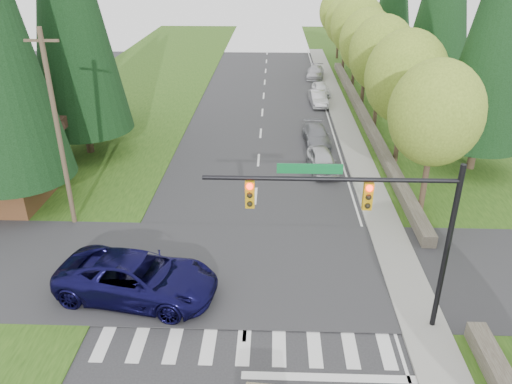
# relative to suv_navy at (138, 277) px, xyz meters

# --- Properties ---
(grass_east) EXTENTS (14.00, 110.00, 0.06)m
(grass_east) POSITION_rel_suv_navy_xyz_m (17.54, 14.00, -0.89)
(grass_east) COLOR #214311
(grass_east) RESTS_ON ground
(grass_west) EXTENTS (14.00, 110.00, 0.06)m
(grass_west) POSITION_rel_suv_navy_xyz_m (-8.46, 14.00, -0.89)
(grass_west) COLOR #214311
(grass_west) RESTS_ON ground
(cross_street) EXTENTS (120.00, 8.00, 0.10)m
(cross_street) POSITION_rel_suv_navy_xyz_m (4.54, 2.00, -0.92)
(cross_street) COLOR #28282B
(cross_street) RESTS_ON ground
(sidewalk_east) EXTENTS (1.80, 80.00, 0.13)m
(sidewalk_east) POSITION_rel_suv_navy_xyz_m (11.44, 16.00, -0.86)
(sidewalk_east) COLOR gray
(sidewalk_east) RESTS_ON ground
(curb_east) EXTENTS (0.20, 80.00, 0.13)m
(curb_east) POSITION_rel_suv_navy_xyz_m (10.59, 16.00, -0.86)
(curb_east) COLOR gray
(curb_east) RESTS_ON ground
(stone_wall_north) EXTENTS (0.70, 40.00, 0.70)m
(stone_wall_north) POSITION_rel_suv_navy_xyz_m (13.14, 24.00, -0.57)
(stone_wall_north) COLOR #4C4438
(stone_wall_north) RESTS_ON ground
(traffic_signal) EXTENTS (8.70, 0.37, 6.80)m
(traffic_signal) POSITION_rel_suv_navy_xyz_m (8.91, -1.50, 4.06)
(traffic_signal) COLOR black
(traffic_signal) RESTS_ON ground
(utility_pole) EXTENTS (1.60, 0.24, 10.00)m
(utility_pole) POSITION_rel_suv_navy_xyz_m (-4.96, 6.00, 4.22)
(utility_pole) COLOR #473828
(utility_pole) RESTS_ON ground
(decid_tree_0) EXTENTS (4.80, 4.80, 8.37)m
(decid_tree_0) POSITION_rel_suv_navy_xyz_m (13.74, 8.00, 4.68)
(decid_tree_0) COLOR #38281C
(decid_tree_0) RESTS_ON ground
(decid_tree_1) EXTENTS (5.20, 5.20, 8.80)m
(decid_tree_1) POSITION_rel_suv_navy_xyz_m (13.84, 15.00, 4.88)
(decid_tree_1) COLOR #38281C
(decid_tree_1) RESTS_ON ground
(decid_tree_2) EXTENTS (5.00, 5.00, 8.82)m
(decid_tree_2) POSITION_rel_suv_navy_xyz_m (13.64, 22.00, 5.01)
(decid_tree_2) COLOR #38281C
(decid_tree_2) RESTS_ON ground
(decid_tree_3) EXTENTS (5.00, 5.00, 8.55)m
(decid_tree_3) POSITION_rel_suv_navy_xyz_m (13.74, 29.00, 4.74)
(decid_tree_3) COLOR #38281C
(decid_tree_3) RESTS_ON ground
(decid_tree_4) EXTENTS (5.40, 5.40, 9.18)m
(decid_tree_4) POSITION_rel_suv_navy_xyz_m (13.84, 36.00, 5.14)
(decid_tree_4) COLOR #38281C
(decid_tree_4) RESTS_ON ground
(decid_tree_5) EXTENTS (4.80, 4.80, 8.30)m
(decid_tree_5) POSITION_rel_suv_navy_xyz_m (13.64, 43.00, 4.61)
(decid_tree_5) COLOR #38281C
(decid_tree_5) RESTS_ON ground
(decid_tree_6) EXTENTS (5.20, 5.20, 8.86)m
(decid_tree_6) POSITION_rel_suv_navy_xyz_m (13.74, 50.00, 4.94)
(decid_tree_6) COLOR #38281C
(decid_tree_6) RESTS_ON ground
(conifer_e_a) EXTENTS (5.44, 5.44, 17.80)m
(conifer_e_a) POSITION_rel_suv_navy_xyz_m (18.54, 14.00, 8.87)
(conifer_e_a) COLOR #38281C
(conifer_e_a) RESTS_ON ground
(suv_navy) EXTENTS (7.07, 4.19, 1.84)m
(suv_navy) POSITION_rel_suv_navy_xyz_m (0.00, 0.00, 0.00)
(suv_navy) COLOR #0D0B38
(suv_navy) RESTS_ON ground
(parked_car_a) EXTENTS (2.07, 4.29, 1.41)m
(parked_car_a) POSITION_rel_suv_navy_xyz_m (8.74, 13.34, -0.22)
(parked_car_a) COLOR #BABBBF
(parked_car_a) RESTS_ON ground
(parked_car_b) EXTENTS (2.03, 4.46, 1.26)m
(parked_car_b) POSITION_rel_suv_navy_xyz_m (8.74, 18.44, -0.29)
(parked_car_b) COLOR slate
(parked_car_b) RESTS_ON ground
(parked_car_c) EXTENTS (1.61, 4.02, 1.30)m
(parked_car_c) POSITION_rel_suv_navy_xyz_m (9.63, 28.39, -0.27)
(parked_car_c) COLOR #B2B2B7
(parked_car_c) RESTS_ON ground
(parked_car_d) EXTENTS (1.78, 3.89, 1.29)m
(parked_car_d) POSITION_rel_suv_navy_xyz_m (10.14, 31.67, -0.28)
(parked_car_d) COLOR white
(parked_car_d) RESTS_ON ground
(parked_car_e) EXTENTS (2.30, 4.56, 1.27)m
(parked_car_e) POSITION_rel_suv_navy_xyz_m (10.14, 39.10, -0.29)
(parked_car_e) COLOR #B5B5BA
(parked_car_e) RESTS_ON ground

